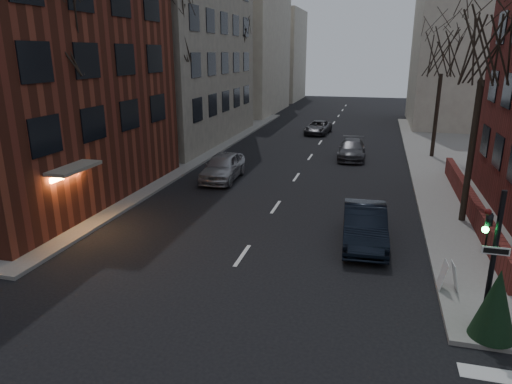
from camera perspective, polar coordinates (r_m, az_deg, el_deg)
low_wall_right at (r=24.01m, az=25.28°, el=-1.35°), size 0.35×16.00×1.00m
building_distant_la at (r=61.76m, az=-3.90°, el=18.38°), size 14.00×16.00×18.00m
building_distant_ra at (r=54.51m, az=26.89°, el=15.79°), size 14.00×14.00×16.00m
building_distant_lb at (r=77.57m, az=1.78°, el=16.66°), size 10.00×12.00×14.00m
traffic_signal at (r=14.12m, az=27.12°, el=-8.55°), size 0.76×0.44×4.00m
tree_left_a at (r=22.13m, az=-23.91°, el=18.05°), size 4.18×4.18×10.26m
tree_left_b at (r=32.48m, az=-10.22°, el=19.21°), size 4.40×4.40×10.80m
tree_left_c at (r=45.57m, az=-2.44°, el=17.65°), size 3.96×3.96×9.72m
tree_right_a at (r=21.92m, az=26.91°, el=16.55°), size 3.96×3.96×9.72m
tree_right_b at (r=35.76m, az=22.40°, el=15.90°), size 3.74×3.74×9.18m
streetlamp_near at (r=28.78m, az=-12.00°, el=10.08°), size 0.36×0.36×6.28m
streetlamp_far at (r=47.43m, az=-0.94°, el=13.06°), size 0.36×0.36×6.28m
parked_sedan at (r=19.19m, az=13.40°, el=-4.06°), size 2.01×4.95×1.60m
car_lane_silver at (r=28.15m, az=-4.14°, el=3.20°), size 2.14×4.95×1.66m
car_lane_gray at (r=34.57m, az=11.88°, el=5.24°), size 2.00×4.76×1.37m
car_lane_far at (r=44.81m, az=7.75°, el=8.01°), size 2.44×4.61×1.24m
sandwich_board at (r=16.29m, az=22.93°, el=-9.60°), size 0.46×0.62×0.95m
evergreen_shrub at (r=14.06m, az=27.80°, el=-12.24°), size 1.47×1.47×1.99m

